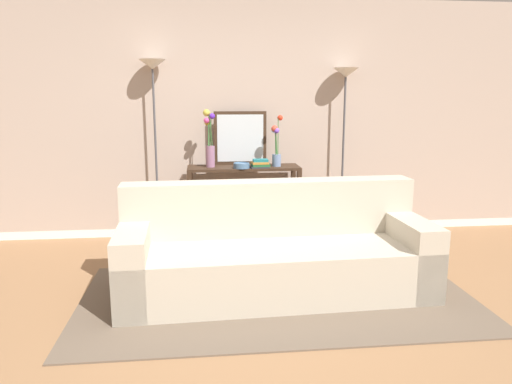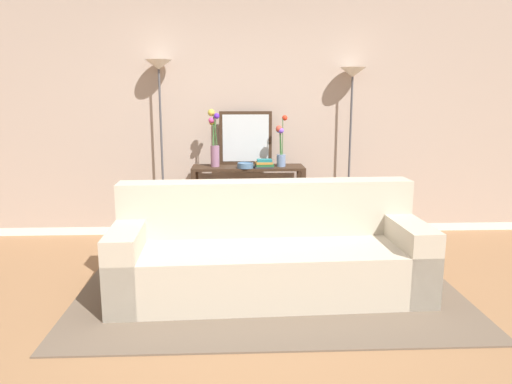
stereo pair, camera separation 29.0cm
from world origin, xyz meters
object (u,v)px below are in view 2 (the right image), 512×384
Objects in this scene: floor_lamp_right at (351,105)px; book_row_under_console at (215,235)px; couch at (269,255)px; vase_short_flowers at (281,146)px; wall_mirror at (246,138)px; vase_tall_flowers at (214,141)px; console_table at (248,190)px; book_stack at (264,164)px; fruit_bowl at (245,165)px; floor_lamp_left at (160,100)px.

book_row_under_console is (-1.51, -0.12, -1.42)m from floor_lamp_right.
vase_short_flowers is (0.22, 1.42, 0.74)m from couch.
vase_tall_flowers reaches higher than wall_mirror.
book_stack reaches higher than console_table.
vase_tall_flowers reaches higher than fruit_bowl.
fruit_bowl is at bearing -92.28° from wall_mirror.
vase_short_flowers is 0.44m from fruit_bowl.
vase_tall_flowers reaches higher than book_stack.
floor_lamp_right is 1.35m from fruit_bowl.
book_row_under_console is (-0.54, 0.11, -0.82)m from book_stack.
fruit_bowl reaches higher than couch.
book_stack reaches higher than fruit_bowl.
fruit_bowl is at bearing 96.89° from couch.
floor_lamp_left reaches higher than vase_short_flowers.
floor_lamp_left is 3.19× the size of vase_tall_flowers.
wall_mirror is at bearing 24.96° from book_row_under_console.
vase_tall_flowers is at bearing 3.88° from book_row_under_console.
couch is 1.72m from vase_tall_flowers.
fruit_bowl reaches higher than book_row_under_console.
vase_short_flowers is at bearing -169.04° from floor_lamp_right.
vase_short_flowers is 2.53× the size of book_stack.
floor_lamp_right is at bearing 4.49° from book_row_under_console.
floor_lamp_left is at bearing 172.83° from console_table.
console_table is 1.97× the size of vase_tall_flowers.
floor_lamp_left is at bearing -177.19° from wall_mirror.
vase_tall_flowers is 0.72m from vase_short_flowers.
console_table is at bearing -174.05° from floor_lamp_right.
fruit_bowl is (-0.38, -0.09, -0.20)m from vase_short_flowers.
wall_mirror is (-1.16, 0.05, -0.36)m from floor_lamp_right.
vase_tall_flowers is at bearing -175.51° from floor_lamp_right.
fruit_bowl is at bearing -166.55° from vase_short_flowers.
vase_tall_flowers is at bearing -11.50° from floor_lamp_left.
console_table reaches higher than book_row_under_console.
book_stack is at bearing -156.69° from vase_short_flowers.
couch is 1.44m from fruit_bowl.
console_table is 7.08× the size of fruit_bowl.
couch reaches higher than book_row_under_console.
console_table is (-0.13, 1.45, 0.26)m from couch.
floor_lamp_right is 1.17m from book_stack.
vase_short_flowers is 3.22× the size of fruit_bowl.
vase_tall_flowers is (-0.49, 1.45, 0.79)m from couch.
book_stack is at bearing -55.87° from wall_mirror.
couch is at bearing -91.67° from book_stack.
console_table is 0.64m from book_row_under_console.
floor_lamp_right is 11.00× the size of fruit_bowl.
floor_lamp_left is 0.73m from vase_tall_flowers.
couch is at bearing -98.99° from vase_short_flowers.
floor_lamp_left is 3.55× the size of vase_short_flowers.
floor_lamp_left is at bearing 168.17° from book_stack.
console_table is 2.07× the size of wall_mirror.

